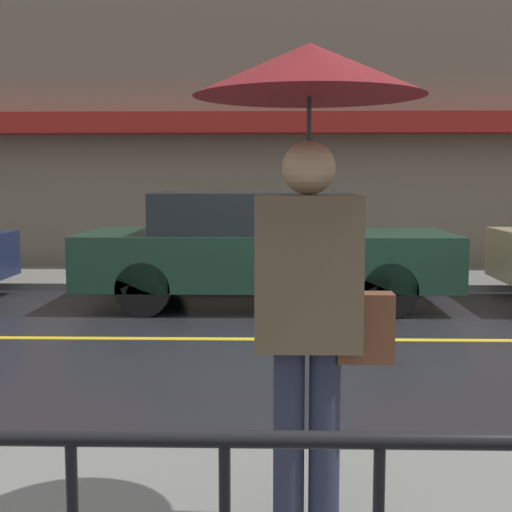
{
  "coord_description": "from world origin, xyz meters",
  "views": [
    {
      "loc": [
        -0.83,
        -7.24,
        1.66
      ],
      "look_at": [
        -0.93,
        -2.99,
        1.2
      ],
      "focal_mm": 50.0,
      "sensor_mm": 36.0,
      "label": 1
    }
  ],
  "objects": [
    {
      "name": "lane_marking",
      "position": [
        0.0,
        0.0,
        0.0
      ],
      "size": [
        25.2,
        0.12,
        0.01
      ],
      "color": "gold",
      "rests_on": "ground_plane"
    },
    {
      "name": "pedestrian",
      "position": [
        -0.67,
        -4.23,
        1.72
      ],
      "size": [
        0.97,
        0.97,
        2.11
      ],
      "rotation": [
        0.0,
        0.0,
        3.14
      ],
      "color": "#23283D",
      "rests_on": "sidewalk_near"
    },
    {
      "name": "ground_plane",
      "position": [
        0.0,
        0.0,
        0.0
      ],
      "size": [
        80.0,
        80.0,
        0.0
      ],
      "primitive_type": "plane",
      "color": "black"
    },
    {
      "name": "sidewalk_far",
      "position": [
        0.0,
        4.24,
        0.05
      ],
      "size": [
        28.0,
        2.17,
        0.11
      ],
      "color": "slate",
      "rests_on": "ground_plane"
    },
    {
      "name": "car_dark_green",
      "position": [
        -0.97,
        2.03,
        0.76
      ],
      "size": [
        4.77,
        1.86,
        1.48
      ],
      "color": "#193828",
      "rests_on": "ground_plane"
    },
    {
      "name": "building_storefront",
      "position": [
        0.0,
        5.45,
        3.18
      ],
      "size": [
        28.0,
        0.85,
        6.42
      ],
      "color": "#706656",
      "rests_on": "ground_plane"
    }
  ]
}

